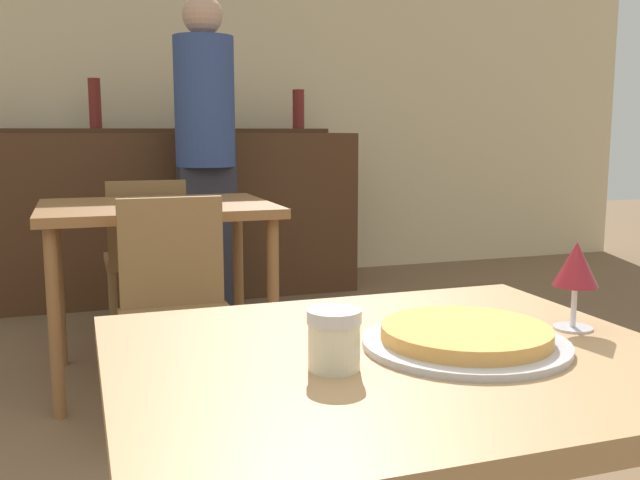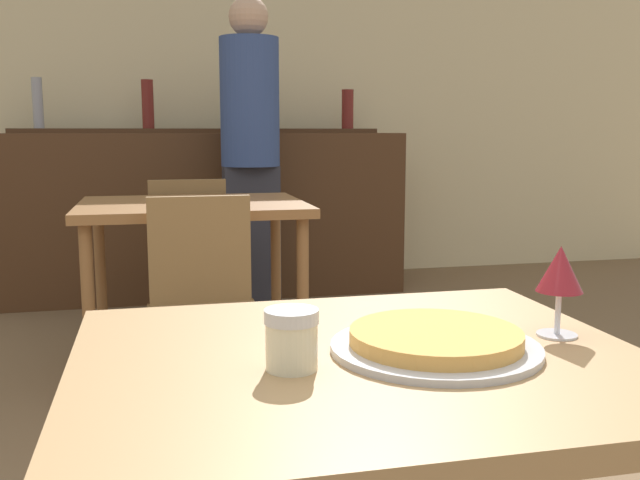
% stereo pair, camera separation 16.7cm
% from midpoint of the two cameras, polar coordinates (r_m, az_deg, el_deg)
% --- Properties ---
extents(wall_back, '(8.00, 0.05, 2.80)m').
position_cam_midpoint_polar(wall_back, '(5.24, -14.87, 11.98)').
color(wall_back, beige).
rests_on(wall_back, ground_plane).
extents(dining_table_near, '(0.91, 0.77, 0.72)m').
position_cam_midpoint_polar(dining_table_near, '(1.20, 1.86, -13.11)').
color(dining_table_near, '#A87F51').
rests_on(dining_table_near, ground_plane).
extents(dining_table_far, '(0.96, 0.78, 0.77)m').
position_cam_midpoint_polar(dining_table_far, '(3.14, -14.39, 1.09)').
color(dining_table_far, brown).
rests_on(dining_table_far, ground_plane).
extents(bar_counter, '(2.60, 0.56, 1.06)m').
position_cam_midpoint_polar(bar_counter, '(4.75, -14.01, 1.88)').
color(bar_counter, '#4C2D19').
rests_on(bar_counter, ground_plane).
extents(bar_back_shelf, '(2.39, 0.24, 0.35)m').
position_cam_midpoint_polar(bar_back_shelf, '(4.86, -14.20, 9.02)').
color(bar_back_shelf, '#4C2D19').
rests_on(bar_back_shelf, bar_counter).
extents(chair_far_side_front, '(0.40, 0.40, 0.84)m').
position_cam_midpoint_polar(chair_far_side_front, '(2.62, -13.23, -4.62)').
color(chair_far_side_front, olive).
rests_on(chair_far_side_front, ground_plane).
extents(chair_far_side_back, '(0.40, 0.40, 0.84)m').
position_cam_midpoint_polar(chair_far_side_back, '(3.72, -14.98, -0.76)').
color(chair_far_side_back, olive).
rests_on(chair_far_side_back, ground_plane).
extents(pizza_tray, '(0.34, 0.34, 0.04)m').
position_cam_midpoint_polar(pizza_tray, '(1.19, 7.65, -7.81)').
color(pizza_tray, '#B7B7BC').
rests_on(pizza_tray, dining_table_near).
extents(cheese_shaker, '(0.08, 0.08, 0.09)m').
position_cam_midpoint_polar(cheese_shaker, '(1.07, -3.38, -7.99)').
color(cheese_shaker, beige).
rests_on(cheese_shaker, dining_table_near).
extents(person_standing, '(0.34, 0.34, 1.83)m').
position_cam_midpoint_polar(person_standing, '(4.17, -10.29, 7.53)').
color(person_standing, '#2D2D38').
rests_on(person_standing, ground_plane).
extents(wine_glass, '(0.08, 0.08, 0.16)m').
position_cam_midpoint_polar(wine_glass, '(1.32, 16.45, -2.12)').
color(wine_glass, silver).
rests_on(wine_glass, dining_table_near).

